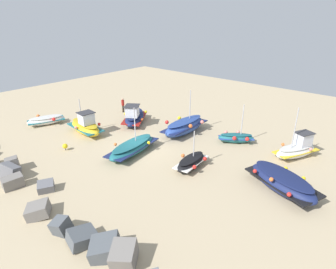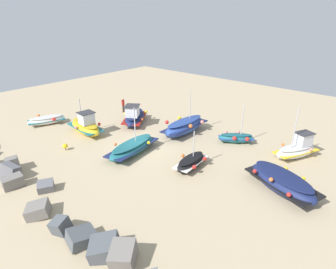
% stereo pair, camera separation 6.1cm
% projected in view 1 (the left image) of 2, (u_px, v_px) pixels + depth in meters
% --- Properties ---
extents(ground_plane, '(56.73, 56.73, 0.00)m').
position_uv_depth(ground_plane, '(141.00, 149.00, 23.31)').
color(ground_plane, tan).
extents(fishing_boat_0, '(2.57, 5.26, 3.78)m').
position_uv_depth(fishing_boat_0, '(132.00, 147.00, 22.47)').
color(fishing_boat_0, '#1E6670').
rests_on(fishing_boat_0, ground_plane).
extents(fishing_boat_1, '(5.26, 3.55, 1.27)m').
position_uv_depth(fishing_boat_1, '(282.00, 182.00, 17.66)').
color(fishing_boat_1, navy).
rests_on(fishing_boat_1, ground_plane).
extents(fishing_boat_2, '(3.99, 4.66, 2.20)m').
position_uv_depth(fishing_boat_2, '(134.00, 117.00, 28.51)').
color(fishing_boat_2, navy).
rests_on(fishing_boat_2, ground_plane).
extents(fishing_boat_3, '(2.37, 3.80, 0.97)m').
position_uv_depth(fishing_boat_3, '(46.00, 120.00, 28.39)').
color(fishing_boat_3, white).
rests_on(fishing_boat_3, ground_plane).
extents(fishing_boat_4, '(4.40, 2.16, 3.22)m').
position_uv_depth(fishing_boat_4, '(85.00, 126.00, 26.08)').
color(fishing_boat_4, gold).
rests_on(fishing_boat_4, ground_plane).
extents(fishing_boat_5, '(2.37, 5.18, 4.08)m').
position_uv_depth(fishing_boat_5, '(185.00, 126.00, 26.15)').
color(fishing_boat_5, '#2D4C9E').
rests_on(fishing_boat_5, ground_plane).
extents(fishing_boat_6, '(1.78, 3.21, 2.82)m').
position_uv_depth(fishing_boat_6, '(191.00, 162.00, 20.38)').
color(fishing_boat_6, black).
rests_on(fishing_boat_6, ground_plane).
extents(fishing_boat_7, '(2.80, 3.98, 4.14)m').
position_uv_depth(fishing_boat_7, '(297.00, 149.00, 21.86)').
color(fishing_boat_7, white).
rests_on(fishing_boat_7, ground_plane).
extents(fishing_boat_8, '(3.10, 2.76, 3.49)m').
position_uv_depth(fishing_boat_8, '(236.00, 138.00, 24.38)').
color(fishing_boat_8, '#1E6670').
rests_on(fishing_boat_8, ground_plane).
extents(person_walking, '(0.32, 0.32, 1.65)m').
position_uv_depth(person_walking, '(123.00, 104.00, 31.72)').
color(person_walking, brown).
rests_on(person_walking, ground_plane).
extents(breakwater_rocks, '(20.97, 2.94, 1.37)m').
position_uv_depth(breakwater_rocks, '(45.00, 202.00, 16.09)').
color(breakwater_rocks, slate).
rests_on(breakwater_rocks, ground_plane).
extents(mooring_buoy_0, '(0.42, 0.42, 0.58)m').
position_uv_depth(mooring_buoy_0, '(65.00, 146.00, 23.01)').
color(mooring_buoy_0, '#3F3F42').
rests_on(mooring_buoy_0, ground_plane).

